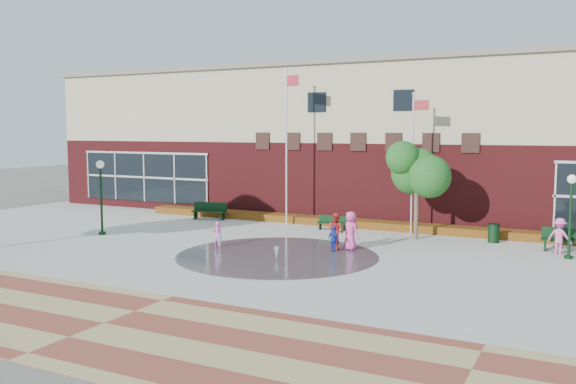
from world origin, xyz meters
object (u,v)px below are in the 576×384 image
at_px(trash_can, 494,233).
at_px(child_splash, 218,234).
at_px(bench_left, 209,214).
at_px(flagpole_left, 287,138).
at_px(flagpole_right, 413,156).

height_order(trash_can, child_splash, child_splash).
bearing_deg(trash_can, bench_left, 179.78).
bearing_deg(trash_can, child_splash, -148.39).
relative_size(flagpole_left, child_splash, 7.42).
xyz_separation_m(flagpole_right, bench_left, (-11.93, -0.49, -3.64)).
distance_m(flagpole_left, bench_left, 6.74).
xyz_separation_m(flagpole_right, child_splash, (-6.85, -7.26, -3.39)).
distance_m(flagpole_left, trash_can, 11.76).
bearing_deg(flagpole_right, flagpole_left, -169.61).
bearing_deg(bench_left, trash_can, -14.85).
xyz_separation_m(trash_can, child_splash, (-10.89, -6.70, 0.12)).
relative_size(flagpole_right, bench_left, 3.40).
bearing_deg(flagpole_left, trash_can, 18.08).
bearing_deg(flagpole_right, bench_left, -170.03).
height_order(flagpole_left, trash_can, flagpole_left).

